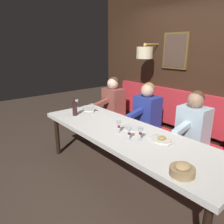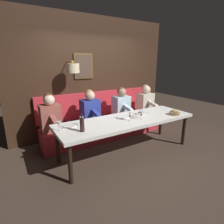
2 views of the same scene
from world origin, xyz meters
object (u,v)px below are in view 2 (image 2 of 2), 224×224
diner_nearest (146,100)px  wine_glass_4 (141,112)px  diner_near (121,104)px  wine_glass_1 (82,119)px  wine_glass_2 (141,114)px  wine_glass_3 (59,124)px  diner_middle (90,108)px  wine_bottle (82,125)px  dining_table (127,122)px  bread_bowl (175,113)px  diner_far (50,114)px  wine_glass_0 (130,115)px

diner_nearest → wine_glass_4: bearing=134.8°
diner_near → wine_glass_1: 1.57m
wine_glass_2 → wine_glass_3: 1.57m
diner_near → wine_glass_1: size_ratio=4.82×
diner_middle → diner_nearest: bearing=-90.0°
wine_glass_4 → wine_bottle: (-0.10, 1.33, 0.00)m
dining_table → diner_nearest: (0.88, -1.25, 0.13)m
dining_table → wine_bottle: size_ratio=9.48×
wine_bottle → wine_glass_2: bearing=-90.0°
wine_glass_4 → bread_bowl: 0.76m
diner_middle → diner_far: bearing=90.0°
dining_table → bread_bowl: size_ratio=12.92×
wine_glass_3 → wine_glass_2: bearing=-98.1°
diner_near → wine_glass_1: diner_near is taller
wine_glass_3 → dining_table: bearing=-93.1°
wine_glass_2 → wine_glass_3: same height
wine_glass_3 → wine_glass_1: bearing=-84.4°
diner_near → wine_bottle: diner_near is taller
wine_glass_1 → wine_glass_3: (-0.04, 0.42, 0.00)m
diner_far → wine_glass_3: 0.81m
diner_near → diner_middle: (0.00, 0.85, 0.00)m
wine_glass_4 → diner_nearest: bearing=-45.2°
bread_bowl → diner_far: bearing=63.1°
diner_nearest → wine_glass_2: (-1.03, 1.02, 0.04)m
bread_bowl → diner_nearest: bearing=-10.6°
diner_middle → wine_glass_0: 1.05m
diner_far → bread_bowl: diner_far is taller
dining_table → wine_glass_3: size_ratio=17.33×
wine_glass_4 → diner_far: bearing=59.8°
wine_bottle → diner_nearest: bearing=-65.5°
wine_glass_0 → wine_glass_2: 0.25m
wine_glass_1 → bread_bowl: 1.99m
wine_glass_1 → wine_glass_2: (-0.26, -1.14, -0.00)m
diner_middle → bread_bowl: diner_middle is taller
diner_middle → wine_glass_3: bearing=131.0°
bread_bowl → wine_glass_3: bearing=81.2°
diner_near → wine_glass_0: size_ratio=4.82×
wine_glass_2 → wine_glass_4: (0.10, -0.09, -0.00)m
bread_bowl → dining_table: bearing=74.1°
wine_glass_1 → bread_bowl: size_ratio=0.75×
dining_table → diner_near: 1.00m
diner_nearest → diner_near: 0.80m
diner_near → diner_far: size_ratio=1.00×
diner_near → wine_glass_4: size_ratio=4.82×
wine_glass_0 → wine_glass_3: 1.33m
diner_nearest → wine_glass_4: size_ratio=4.82×
dining_table → diner_nearest: diner_nearest is taller
diner_near → wine_glass_4: 0.94m
diner_nearest → wine_glass_2: size_ratio=4.82×
diner_far → wine_glass_0: 1.61m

